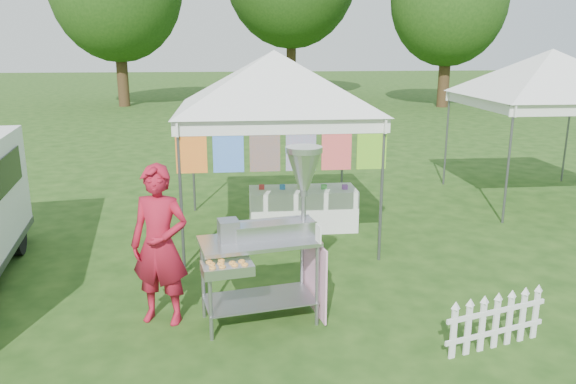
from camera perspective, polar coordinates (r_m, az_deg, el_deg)
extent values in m
plane|color=#1C3E11|center=(6.36, 1.39, -14.31)|extent=(120.00, 120.00, 0.00)
cylinder|color=#59595E|center=(7.88, -10.83, -0.47)|extent=(0.04, 0.04, 2.10)
cylinder|color=#59595E|center=(8.14, 9.49, 0.09)|extent=(0.04, 0.04, 2.10)
cylinder|color=#59595E|center=(10.64, -9.65, 3.55)|extent=(0.04, 0.04, 2.10)
cylinder|color=#59595E|center=(10.84, 5.54, 3.89)|extent=(0.04, 0.04, 2.10)
cube|color=white|center=(7.70, -0.52, 6.66)|extent=(3.00, 0.03, 0.22)
cube|color=white|center=(10.51, -2.03, 8.85)|extent=(3.00, 0.03, 0.22)
pyramid|color=white|center=(9.03, -1.43, 14.23)|extent=(4.24, 4.24, 0.90)
cylinder|color=#59595E|center=(7.68, -0.52, 7.25)|extent=(3.00, 0.03, 0.03)
cube|color=red|center=(7.72, -9.82, 4.44)|extent=(0.42, 0.01, 0.70)
cube|color=#182FC7|center=(7.70, -6.09, 4.55)|extent=(0.42, 0.01, 0.70)
cube|color=#DE5C0B|center=(7.72, -2.37, 4.64)|extent=(0.42, 0.01, 0.70)
cube|color=#36BECC|center=(7.77, 1.33, 4.71)|extent=(0.42, 0.01, 0.70)
cube|color=#D41A6F|center=(7.85, 4.96, 4.76)|extent=(0.42, 0.01, 0.70)
cube|color=#1BA21C|center=(7.96, 8.51, 4.79)|extent=(0.42, 0.01, 0.70)
cylinder|color=#59595E|center=(10.48, 21.46, 2.55)|extent=(0.04, 0.04, 2.10)
cylinder|color=#59595E|center=(13.02, 15.81, 5.24)|extent=(0.04, 0.04, 2.10)
cylinder|color=#59595E|center=(14.31, 26.47, 5.08)|extent=(0.04, 0.04, 2.10)
cube|color=white|center=(13.50, 21.78, 9.15)|extent=(3.00, 0.03, 0.22)
pyramid|color=white|center=(12.21, 25.34, 13.02)|extent=(4.24, 4.24, 0.90)
cylinder|color=#382514|center=(29.99, -16.53, 12.12)|extent=(0.56, 0.56, 3.96)
cylinder|color=#382514|center=(33.72, 0.33, 13.70)|extent=(0.56, 0.56, 4.84)
cylinder|color=#382514|center=(29.55, 15.60, 11.73)|extent=(0.56, 0.56, 3.52)
cylinder|color=gray|center=(6.09, -7.89, -10.67)|extent=(0.05, 0.05, 0.97)
cylinder|color=gray|center=(6.35, 2.98, -9.43)|extent=(0.05, 0.05, 0.97)
cylinder|color=gray|center=(6.59, -8.64, -8.67)|extent=(0.05, 0.05, 0.97)
cylinder|color=gray|center=(6.83, 1.43, -7.62)|extent=(0.05, 0.05, 0.97)
cube|color=gray|center=(6.53, -2.92, -10.83)|extent=(1.32, 0.83, 0.02)
cube|color=#B7B7BC|center=(6.26, -3.00, -5.01)|extent=(1.39, 0.87, 0.04)
cube|color=#B7B7BC|center=(6.32, -1.41, -3.81)|extent=(0.95, 0.43, 0.16)
cube|color=gray|center=(6.20, -6.06, -3.90)|extent=(0.26, 0.27, 0.24)
cylinder|color=gray|center=(6.30, 1.61, -0.22)|extent=(0.06, 0.06, 0.97)
cone|color=#B7B7BC|center=(6.24, 1.62, 2.18)|extent=(0.45, 0.45, 0.43)
cylinder|color=#B7B7BC|center=(6.19, 1.64, 4.33)|extent=(0.48, 0.48, 0.06)
cube|color=#B7B7BC|center=(5.84, -6.19, -7.72)|extent=(0.57, 0.41, 0.11)
cube|color=#E99DC3|center=(6.61, 2.68, -8.43)|extent=(0.17, 0.80, 0.88)
cube|color=white|center=(6.10, 3.11, -4.25)|extent=(0.04, 0.15, 0.19)
imported|color=maroon|center=(6.45, -12.89, -5.30)|extent=(0.77, 0.61, 1.84)
cube|color=black|center=(8.27, -27.17, 1.14)|extent=(0.35, 2.41, 0.49)
cylinder|color=black|center=(9.40, -25.94, -4.01)|extent=(0.28, 0.62, 0.60)
cube|color=white|center=(6.04, 16.46, -13.60)|extent=(0.07, 0.04, 0.56)
cube|color=white|center=(6.15, 17.81, -13.20)|extent=(0.07, 0.04, 0.56)
cube|color=white|center=(6.26, 19.11, -12.80)|extent=(0.07, 0.04, 0.56)
cube|color=white|center=(6.37, 20.36, -12.41)|extent=(0.07, 0.04, 0.56)
cube|color=white|center=(6.48, 21.56, -12.03)|extent=(0.07, 0.04, 0.56)
cube|color=white|center=(6.60, 22.72, -11.66)|extent=(0.07, 0.04, 0.56)
cube|color=white|center=(6.72, 23.84, -11.29)|extent=(0.07, 0.04, 0.56)
cube|color=white|center=(6.41, 20.28, -13.21)|extent=(1.22, 0.38, 0.05)
cube|color=white|center=(6.31, 20.48, -11.28)|extent=(1.22, 0.38, 0.05)
cube|color=white|center=(9.62, 1.52, -1.71)|extent=(1.80, 0.70, 0.71)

